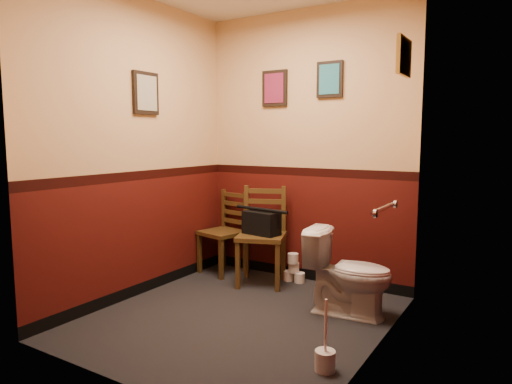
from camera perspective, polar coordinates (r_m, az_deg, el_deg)
floor at (r=3.83m, az=-2.03°, el=-15.40°), size 2.20×2.40×0.00m
wall_back at (r=4.60m, az=6.25°, el=5.53°), size 2.20×0.00×2.70m
wall_front at (r=2.64m, az=-16.79°, el=4.39°), size 2.20×0.00×2.70m
wall_left at (r=4.26m, az=-14.57°, el=5.26°), size 0.00×2.40×2.70m
wall_right at (r=3.08m, az=15.21°, el=4.74°), size 0.00×2.40×2.70m
grab_bar at (r=3.36m, az=15.71°, el=-1.97°), size 0.05×0.56×0.06m
framed_print_back_a at (r=4.77m, az=2.34°, el=12.83°), size 0.28×0.04×0.36m
framed_print_back_b at (r=4.51m, az=9.20°, el=13.73°), size 0.26×0.04×0.34m
framed_print_left at (r=4.34m, az=-13.60°, el=11.92°), size 0.04×0.30×0.38m
framed_print_right at (r=3.71m, az=17.98°, el=15.80°), size 0.04×0.34×0.28m
toilet at (r=3.86m, az=11.52°, el=-9.93°), size 0.74×0.46×0.69m
toilet_brush at (r=3.06m, az=8.63°, el=-19.95°), size 0.13×0.13×0.46m
chair_left at (r=4.94m, az=-3.89°, el=-5.00°), size 0.49×0.49×0.88m
chair_right at (r=4.55m, az=0.78°, el=-5.45°), size 0.58×0.58×0.96m
handbag at (r=4.48m, az=0.68°, el=-3.87°), size 0.39×0.23×0.26m
tp_stack at (r=4.68m, az=4.74°, el=-9.67°), size 0.23×0.14×0.30m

